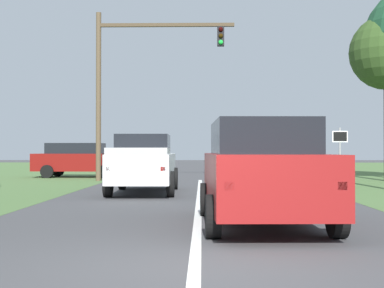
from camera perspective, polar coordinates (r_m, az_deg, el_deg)
name	(u,v)px	position (r m, az deg, el deg)	size (l,w,h in m)	color
ground_plane	(199,195)	(17.40, 0.78, -5.41)	(120.00, 120.00, 0.00)	#424244
lane_centre_stripe	(194,273)	(6.51, 0.24, -13.45)	(0.16, 39.21, 0.01)	white
red_suv_near	(262,170)	(10.51, 7.37, -2.77)	(2.40, 4.97, 2.02)	maroon
pickup_truck_lead	(144,163)	(18.11, -5.11, -2.05)	(2.21, 5.33, 1.96)	silver
traffic_light	(132,71)	(25.68, -6.32, 7.64)	(6.50, 0.40, 7.92)	brown
keep_moving_sign	(340,149)	(21.65, 15.37, -0.51)	(0.60, 0.09, 2.32)	gray
crossing_suv_far	(79,159)	(29.21, -11.84, -1.59)	(4.85, 2.17, 1.81)	maroon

